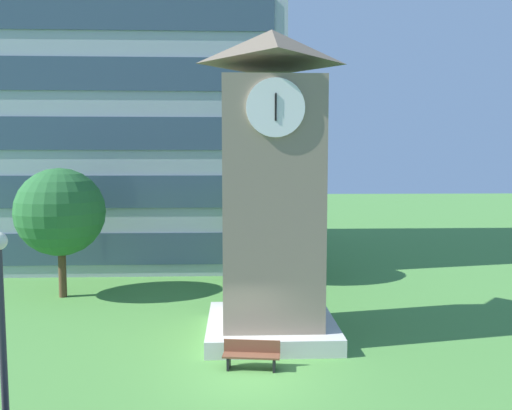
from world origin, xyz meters
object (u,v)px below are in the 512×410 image
at_px(park_bench, 252,354).
at_px(street_lamp, 2,328).
at_px(clock_tower, 272,202).
at_px(tree_near_tower, 60,212).
at_px(tree_streetside, 276,213).

relative_size(park_bench, street_lamp, 0.36).
relative_size(clock_tower, tree_near_tower, 1.81).
xyz_separation_m(clock_tower, tree_near_tower, (-9.64, 5.63, -0.95)).
bearing_deg(tree_near_tower, clock_tower, -30.28).
relative_size(park_bench, tree_near_tower, 0.30).
height_order(clock_tower, tree_streetside, clock_tower).
distance_m(park_bench, street_lamp, 8.03).
bearing_deg(street_lamp, tree_streetside, 68.66).
height_order(street_lamp, tree_near_tower, tree_near_tower).
bearing_deg(tree_near_tower, tree_streetside, 16.95).
relative_size(clock_tower, tree_streetside, 1.86).
xyz_separation_m(street_lamp, tree_near_tower, (-3.70, 14.22, 0.82)).
distance_m(clock_tower, park_bench, 5.58).
xyz_separation_m(park_bench, tree_streetside, (1.71, 11.90, 3.21)).
relative_size(park_bench, tree_streetside, 0.31).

